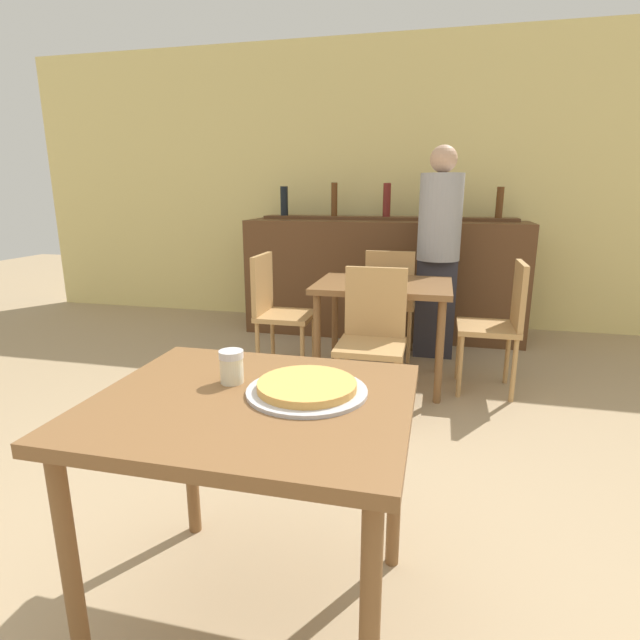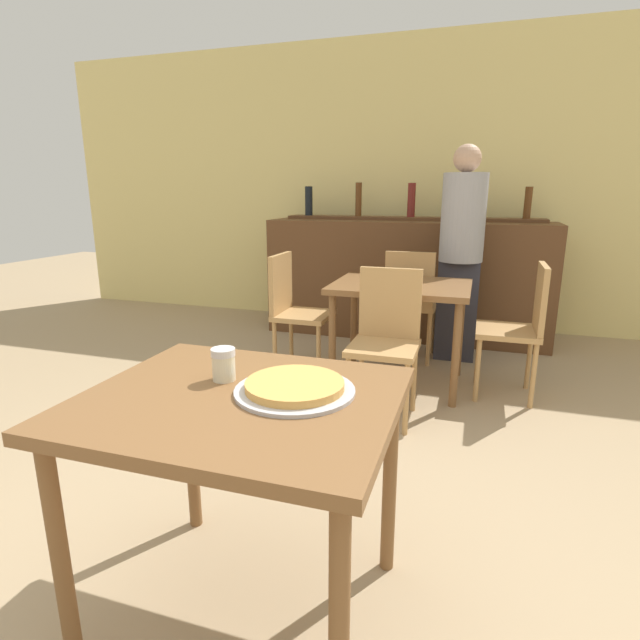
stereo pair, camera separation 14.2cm
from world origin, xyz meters
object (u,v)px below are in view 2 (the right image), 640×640
cheese_shaker (224,364)px  person_standing (461,247)px  chair_far_side_front (386,333)px  chair_far_side_back (410,298)px  chair_far_side_left (294,305)px  pizza_tray (295,387)px  chair_far_side_right (521,322)px

cheese_shaker → person_standing: 2.84m
chair_far_side_front → chair_far_side_back: 1.06m
chair_far_side_left → pizza_tray: 2.27m
chair_far_side_back → pizza_tray: (0.00, -2.64, 0.26)m
chair_far_side_left → cheese_shaker: (0.55, -2.08, 0.30)m
chair_far_side_right → person_standing: (-0.44, 0.70, 0.40)m
chair_far_side_right → chair_far_side_left: bearing=-90.0°
pizza_tray → cheese_shaker: cheese_shaker is taller
chair_far_side_front → chair_far_side_back: bearing=90.0°
chair_far_side_back → person_standing: (0.36, 0.17, 0.40)m
person_standing → chair_far_side_front: bearing=-106.3°
chair_far_side_back → cheese_shaker: 2.64m
chair_far_side_back → chair_far_side_right: size_ratio=1.00×
chair_far_side_back → chair_far_side_left: bearing=33.6°
chair_far_side_left → chair_far_side_right: same height
chair_far_side_back → person_standing: person_standing is taller
chair_far_side_left → chair_far_side_right: (1.59, 0.00, 0.00)m
chair_far_side_front → chair_far_side_back: same height
cheese_shaker → chair_far_side_right: bearing=63.3°
pizza_tray → person_standing: (0.35, 2.81, 0.14)m
pizza_tray → cheese_shaker: size_ratio=3.47×
cheese_shaker → person_standing: size_ratio=0.06×
chair_far_side_back → pizza_tray: bearing=90.1°
chair_far_side_right → person_standing: size_ratio=0.53×
pizza_tray → cheese_shaker: (-0.25, 0.03, 0.04)m
chair_far_side_left → pizza_tray: (0.80, -2.11, 0.26)m
cheese_shaker → person_standing: (0.61, 2.78, 0.10)m
cheese_shaker → chair_far_side_back: bearing=84.6°
chair_far_side_right → cheese_shaker: 2.35m
chair_far_side_right → person_standing: bearing=-147.9°
chair_far_side_right → cheese_shaker: bearing=-26.7°
chair_far_side_front → cheese_shaker: 1.60m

